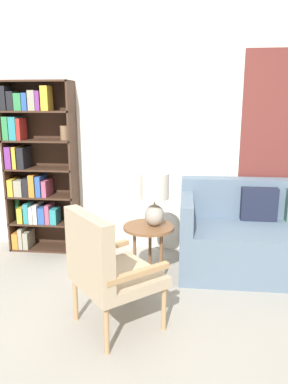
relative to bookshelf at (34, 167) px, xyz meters
The scene contains 7 objects.
ground_plane 2.39m from the bookshelf, 57.41° to the right, with size 14.00×14.00×0.00m, color #9E998E.
wall_back 1.29m from the bookshelf, ahead, with size 6.40×0.08×2.70m.
bookshelf is the anchor object (origin of this frame).
armchair 1.90m from the bookshelf, 53.54° to the right, with size 0.80×0.80×0.92m.
couch 2.73m from the bookshelf, ahead, with size 2.03×0.89×0.88m.
side_table 1.57m from the bookshelf, 26.41° to the right, with size 0.47×0.47×0.54m.
table_lamp 1.53m from the bookshelf, 24.84° to the right, with size 0.26×0.26×0.49m.
Camera 1 is at (0.48, -2.08, 1.66)m, focal length 35.00 mm.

